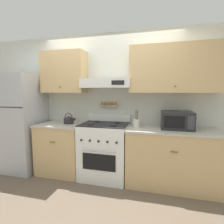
{
  "coord_description": "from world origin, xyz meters",
  "views": [
    {
      "loc": [
        0.86,
        -2.48,
        1.49
      ],
      "look_at": [
        0.15,
        0.27,
        1.16
      ],
      "focal_mm": 28.0,
      "sensor_mm": 36.0,
      "label": 1
    }
  ],
  "objects_px": {
    "tea_kettle": "(69,120)",
    "utensil_crock": "(137,123)",
    "stove_range": "(105,150)",
    "microwave": "(177,120)",
    "refrigerator": "(20,122)"
  },
  "relations": [
    {
      "from": "utensil_crock",
      "to": "microwave",
      "type": "bearing_deg",
      "value": 1.62
    },
    {
      "from": "stove_range",
      "to": "utensil_crock",
      "type": "xyz_separation_m",
      "value": [
        0.54,
        0.05,
        0.5
      ]
    },
    {
      "from": "refrigerator",
      "to": "microwave",
      "type": "xyz_separation_m",
      "value": [
        2.85,
        0.11,
        0.14
      ]
    },
    {
      "from": "microwave",
      "to": "utensil_crock",
      "type": "bearing_deg",
      "value": -178.38
    },
    {
      "from": "utensil_crock",
      "to": "tea_kettle",
      "type": "bearing_deg",
      "value": -180.0
    },
    {
      "from": "stove_range",
      "to": "microwave",
      "type": "xyz_separation_m",
      "value": [
        1.17,
        0.07,
        0.57
      ]
    },
    {
      "from": "stove_range",
      "to": "tea_kettle",
      "type": "bearing_deg",
      "value": 175.91
    },
    {
      "from": "stove_range",
      "to": "tea_kettle",
      "type": "relative_size",
      "value": 4.66
    },
    {
      "from": "stove_range",
      "to": "tea_kettle",
      "type": "distance_m",
      "value": 0.86
    },
    {
      "from": "refrigerator",
      "to": "microwave",
      "type": "distance_m",
      "value": 2.85
    },
    {
      "from": "refrigerator",
      "to": "utensil_crock",
      "type": "distance_m",
      "value": 2.22
    },
    {
      "from": "stove_range",
      "to": "utensil_crock",
      "type": "height_order",
      "value": "utensil_crock"
    },
    {
      "from": "stove_range",
      "to": "microwave",
      "type": "relative_size",
      "value": 2.26
    },
    {
      "from": "refrigerator",
      "to": "tea_kettle",
      "type": "relative_size",
      "value": 7.82
    },
    {
      "from": "tea_kettle",
      "to": "utensil_crock",
      "type": "distance_m",
      "value": 1.24
    }
  ]
}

